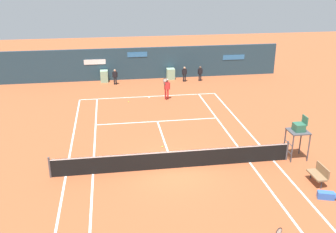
% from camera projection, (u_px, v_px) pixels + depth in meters
% --- Properties ---
extents(ground_plane, '(80.00, 80.00, 0.01)m').
position_uv_depth(ground_plane, '(172.00, 163.00, 20.01)').
color(ground_plane, '#A8512D').
extents(tennis_net, '(12.10, 0.10, 1.07)m').
position_uv_depth(tennis_net, '(174.00, 159.00, 19.29)').
color(tennis_net, '#4C4C51').
rests_on(tennis_net, ground_plane).
extents(sponsor_back_wall, '(25.00, 1.02, 2.83)m').
position_uv_depth(sponsor_back_wall, '(142.00, 64.00, 34.63)').
color(sponsor_back_wall, '#233D4C').
rests_on(sponsor_back_wall, ground_plane).
extents(umpire_chair, '(1.00, 1.00, 2.36)m').
position_uv_depth(umpire_chair, '(299.00, 130.00, 19.97)').
color(umpire_chair, '#47474C').
rests_on(umpire_chair, ground_plane).
extents(player_bench, '(0.54, 1.12, 0.88)m').
position_uv_depth(player_bench, '(319.00, 173.00, 17.96)').
color(player_bench, '#38383D').
rests_on(player_bench, ground_plane).
extents(equipment_bag, '(0.86, 0.51, 0.32)m').
position_uv_depth(equipment_bag, '(328.00, 196.00, 16.84)').
color(equipment_bag, blue).
rests_on(equipment_bag, ground_plane).
extents(player_on_baseline, '(0.63, 0.67, 1.83)m').
position_uv_depth(player_on_baseline, '(167.00, 87.00, 29.28)').
color(player_on_baseline, red).
rests_on(player_on_baseline, ground_plane).
extents(ball_kid_left_post, '(0.44, 0.21, 1.33)m').
position_uv_depth(ball_kid_left_post, '(200.00, 73.00, 34.15)').
color(ball_kid_left_post, black).
rests_on(ball_kid_left_post, ground_plane).
extents(ball_kid_right_post, '(0.44, 0.20, 1.33)m').
position_uv_depth(ball_kid_right_post, '(115.00, 76.00, 33.09)').
color(ball_kid_right_post, black).
rests_on(ball_kid_right_post, ground_plane).
extents(ball_kid_centre_post, '(0.45, 0.19, 1.34)m').
position_uv_depth(ball_kid_centre_post, '(184.00, 73.00, 33.95)').
color(ball_kid_centre_post, black).
rests_on(ball_kid_centre_post, ground_plane).
extents(tennis_ball_by_sideline, '(0.07, 0.07, 0.07)m').
position_uv_depth(tennis_ball_by_sideline, '(129.00, 102.00, 28.97)').
color(tennis_ball_by_sideline, '#CCE033').
rests_on(tennis_ball_by_sideline, ground_plane).
extents(tennis_ball_mid_court, '(0.07, 0.07, 0.07)m').
position_uv_depth(tennis_ball_mid_court, '(162.00, 147.00, 21.72)').
color(tennis_ball_mid_court, '#CCE033').
rests_on(tennis_ball_mid_court, ground_plane).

